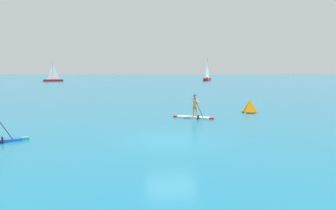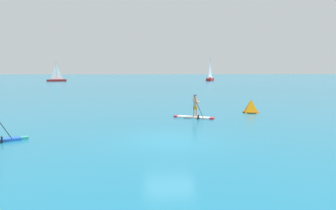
% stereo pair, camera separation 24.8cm
% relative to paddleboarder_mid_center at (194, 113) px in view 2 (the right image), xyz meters
% --- Properties ---
extents(ground, '(440.00, 440.00, 0.00)m').
position_rel_paddleboarder_mid_center_xyz_m(ground, '(-2.23, -6.88, -0.40)').
color(ground, '#196B8C').
extents(paddleboarder_mid_center, '(2.86, 1.61, 1.73)m').
position_rel_paddleboarder_mid_center_xyz_m(paddleboarder_mid_center, '(0.00, 0.00, 0.00)').
color(paddleboarder_mid_center, white).
rests_on(paddleboarder_mid_center, ground).
extents(race_marker_buoy, '(1.49, 1.49, 1.09)m').
position_rel_paddleboarder_mid_center_xyz_m(race_marker_buoy, '(4.99, 2.55, 0.08)').
color(race_marker_buoy, orange).
rests_on(race_marker_buoy, ground).
extents(sailboat_left_horizon, '(5.74, 2.91, 6.05)m').
position_rel_paddleboarder_mid_center_xyz_m(sailboat_left_horizon, '(-30.91, 70.88, 0.33)').
color(sailboat_left_horizon, '#A51E1E').
rests_on(sailboat_left_horizon, ground).
extents(sailboat_right_horizon, '(3.30, 5.12, 7.20)m').
position_rel_paddleboarder_mid_center_xyz_m(sailboat_right_horizon, '(15.23, 72.64, 0.51)').
color(sailboat_right_horizon, '#A51E1E').
rests_on(sailboat_right_horizon, ground).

